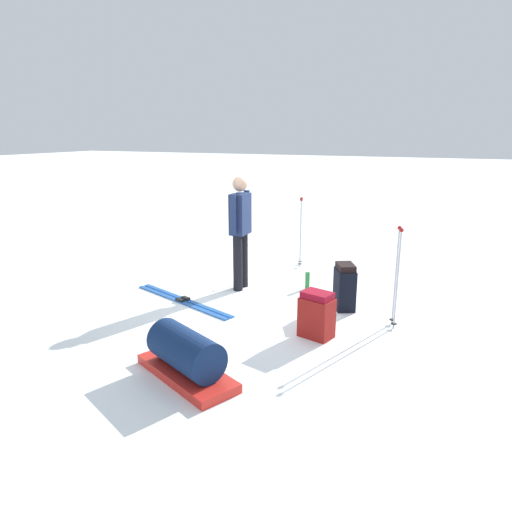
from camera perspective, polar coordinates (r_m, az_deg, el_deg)
name	(u,v)px	position (r m, az deg, el deg)	size (l,w,h in m)	color
ground_plane	(256,305)	(6.51, 0.00, -5.96)	(80.00, 80.00, 0.00)	white
skier_standing	(240,227)	(6.93, -1.93, 3.56)	(0.57, 0.23, 1.70)	black
ski_pair_near	(183,301)	(6.71, -8.93, -5.39)	(0.79, 1.87, 0.05)	#255AA9
backpack_large_dark	(345,287)	(6.38, 10.76, -3.73)	(0.42, 0.37, 0.63)	black
backpack_bright	(317,315)	(5.49, 7.41, -7.16)	(0.34, 0.43, 0.55)	maroon
ski_poles_planted_near	(397,272)	(5.83, 16.83, -1.91)	(0.19, 0.11, 1.25)	#AFB6C3
ski_poles_planted_far	(301,228)	(8.22, 5.48, 3.37)	(0.22, 0.11, 1.22)	#AAB3B8
gear_sled	(186,356)	(4.67, -8.54, -11.97)	(0.90, 1.25, 0.49)	red
thermos_bottle	(307,280)	(7.16, 6.29, -2.99)	(0.07, 0.07, 0.26)	#267734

